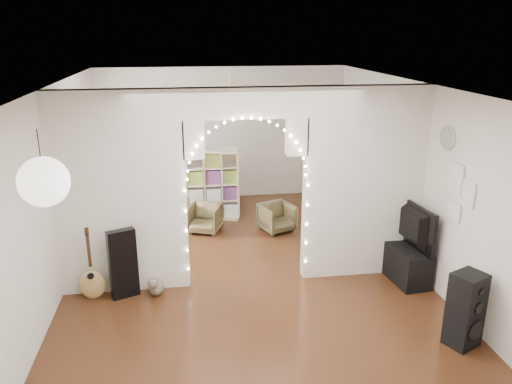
{
  "coord_description": "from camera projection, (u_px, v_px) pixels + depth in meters",
  "views": [
    {
      "loc": [
        -0.79,
        -6.34,
        3.38
      ],
      "look_at": [
        0.18,
        0.3,
        1.2
      ],
      "focal_mm": 35.0,
      "sensor_mm": 36.0,
      "label": 1
    }
  ],
  "objects": [
    {
      "name": "floor",
      "position": [
        247.0,
        279.0,
        7.12
      ],
      "size": [
        7.5,
        7.5,
        0.0
      ],
      "primitive_type": "plane",
      "color": "black",
      "rests_on": "ground"
    },
    {
      "name": "ceiling",
      "position": [
        246.0,
        87.0,
        6.29
      ],
      "size": [
        5.0,
        7.5,
        0.02
      ],
      "primitive_type": "cube",
      "color": "white",
      "rests_on": "wall_back"
    },
    {
      "name": "wall_back",
      "position": [
        223.0,
        134.0,
        10.23
      ],
      "size": [
        5.0,
        0.02,
        2.7
      ],
      "primitive_type": "cube",
      "color": "silver",
      "rests_on": "floor"
    },
    {
      "name": "wall_front",
      "position": [
        320.0,
        365.0,
        3.18
      ],
      "size": [
        5.0,
        0.02,
        2.7
      ],
      "primitive_type": "cube",
      "color": "silver",
      "rests_on": "floor"
    },
    {
      "name": "wall_left",
      "position": [
        52.0,
        197.0,
        6.36
      ],
      "size": [
        0.02,
        7.5,
        2.7
      ],
      "primitive_type": "cube",
      "color": "silver",
      "rests_on": "floor"
    },
    {
      "name": "wall_right",
      "position": [
        421.0,
        181.0,
        7.05
      ],
      "size": [
        0.02,
        7.5,
        2.7
      ],
      "primitive_type": "cube",
      "color": "silver",
      "rests_on": "floor"
    },
    {
      "name": "divider_wall",
      "position": [
        246.0,
        183.0,
        6.68
      ],
      "size": [
        5.0,
        0.2,
        2.7
      ],
      "color": "silver",
      "rests_on": "floor"
    },
    {
      "name": "fairy_lights",
      "position": [
        247.0,
        177.0,
        6.52
      ],
      "size": [
        1.64,
        0.04,
        1.6
      ],
      "primitive_type": null,
      "color": "#FFEABF",
      "rests_on": "divider_wall"
    },
    {
      "name": "window",
      "position": [
        80.0,
        153.0,
        8.01
      ],
      "size": [
        0.04,
        1.2,
        1.4
      ],
      "primitive_type": "cube",
      "color": "white",
      "rests_on": "wall_left"
    },
    {
      "name": "wall_clock",
      "position": [
        448.0,
        138.0,
        6.25
      ],
      "size": [
        0.03,
        0.31,
        0.31
      ],
      "primitive_type": "cylinder",
      "rotation": [
        0.0,
        1.57,
        0.0
      ],
      "color": "white",
      "rests_on": "wall_right"
    },
    {
      "name": "picture_frames",
      "position": [
        459.0,
        193.0,
        6.06
      ],
      "size": [
        0.02,
        0.5,
        0.7
      ],
      "primitive_type": null,
      "color": "white",
      "rests_on": "wall_right"
    },
    {
      "name": "paper_lantern",
      "position": [
        44.0,
        182.0,
        3.91
      ],
      "size": [
        0.4,
        0.4,
        0.4
      ],
      "primitive_type": "sphere",
      "color": "white",
      "rests_on": "ceiling"
    },
    {
      "name": "ceiling_fan",
      "position": [
        231.0,
        92.0,
        8.26
      ],
      "size": [
        1.1,
        1.1,
        0.3
      ],
      "primitive_type": null,
      "color": "gold",
      "rests_on": "ceiling"
    },
    {
      "name": "guitar_case",
      "position": [
        123.0,
        264.0,
        6.51
      ],
      "size": [
        0.38,
        0.25,
        0.95
      ],
      "primitive_type": "cube",
      "rotation": [
        0.0,
        0.0,
        0.39
      ],
      "color": "black",
      "rests_on": "floor"
    },
    {
      "name": "acoustic_guitar",
      "position": [
        91.0,
        273.0,
        6.49
      ],
      "size": [
        0.36,
        0.23,
        0.85
      ],
      "rotation": [
        0.0,
        0.0,
        0.35
      ],
      "color": "#B9874A",
      "rests_on": "floor"
    },
    {
      "name": "tabby_cat",
      "position": [
        156.0,
        286.0,
        6.66
      ],
      "size": [
        0.28,
        0.48,
        0.31
      ],
      "rotation": [
        0.0,
        0.0,
        -0.26
      ],
      "color": "brown",
      "rests_on": "floor"
    },
    {
      "name": "floor_speaker",
      "position": [
        466.0,
        310.0,
        5.51
      ],
      "size": [
        0.43,
        0.41,
        0.88
      ],
      "rotation": [
        0.0,
        0.0,
        0.43
      ],
      "color": "black",
      "rests_on": "floor"
    },
    {
      "name": "media_console",
      "position": [
        402.0,
        261.0,
        7.11
      ],
      "size": [
        0.51,
        1.04,
        0.5
      ],
      "primitive_type": "cube",
      "rotation": [
        0.0,
        0.0,
        0.11
      ],
      "color": "black",
      "rests_on": "floor"
    },
    {
      "name": "tv",
      "position": [
        405.0,
        224.0,
        6.94
      ],
      "size": [
        0.26,
        1.08,
        0.62
      ],
      "primitive_type": "imported",
      "rotation": [
        0.0,
        0.0,
        1.68
      ],
      "color": "black",
      "rests_on": "media_console"
    },
    {
      "name": "bookcase",
      "position": [
        204.0,
        184.0,
        9.27
      ],
      "size": [
        1.32,
        0.61,
        1.32
      ],
      "primitive_type": "cube",
      "rotation": [
        0.0,
        0.0,
        -0.23
      ],
      "color": "beige",
      "rests_on": "floor"
    },
    {
      "name": "dining_table",
      "position": [
        180.0,
        176.0,
        9.67
      ],
      "size": [
        1.28,
        0.92,
        0.76
      ],
      "rotation": [
        0.0,
        0.0,
        0.1
      ],
      "color": "brown",
      "rests_on": "floor"
    },
    {
      "name": "flower_vase",
      "position": [
        180.0,
        168.0,
        9.62
      ],
      "size": [
        0.2,
        0.2,
        0.19
      ],
      "primitive_type": "imported",
      "rotation": [
        0.0,
        0.0,
        0.1
      ],
      "color": "silver",
      "rests_on": "dining_table"
    },
    {
      "name": "dining_chair_left",
      "position": [
        205.0,
        218.0,
        8.73
      ],
      "size": [
        0.68,
        0.69,
        0.49
      ],
      "primitive_type": "imported",
      "rotation": [
        0.0,
        0.0,
        -0.36
      ],
      "color": "#4C4226",
      "rests_on": "floor"
    },
    {
      "name": "dining_chair_right",
      "position": [
        277.0,
        217.0,
        8.76
      ],
      "size": [
        0.7,
        0.7,
        0.5
      ],
      "primitive_type": "imported",
      "rotation": [
        0.0,
        0.0,
        0.39
      ],
      "color": "#4C4226",
      "rests_on": "floor"
    }
  ]
}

